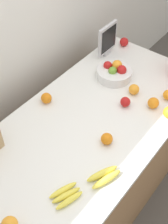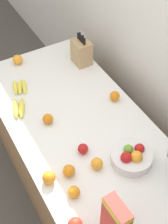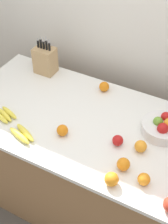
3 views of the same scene
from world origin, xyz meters
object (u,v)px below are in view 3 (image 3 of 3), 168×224
(orange_front_center, at_px, (104,87))
(knife_block, at_px, (45,60))
(orange_mid_left, at_px, (144,179))
(banana_bunch_left, at_px, (5,115))
(orange_by_cereal, at_px, (141,146))
(banana_bunch_right, at_px, (22,134))
(orange_back_center, at_px, (62,130))
(apple_middle, at_px, (118,140))
(orange_front_left, at_px, (123,164))
(fruit_bowl, at_px, (163,127))
(orange_near_bowl, at_px, (111,179))

(orange_front_center, bearing_deg, knife_block, 179.41)
(orange_mid_left, xyz_separation_m, orange_front_center, (-0.55, 0.65, 0.00))
(banana_bunch_left, bearing_deg, orange_by_cereal, 9.10)
(banana_bunch_right, distance_m, orange_front_center, 0.72)
(banana_bunch_right, relative_size, orange_back_center, 2.89)
(apple_middle, bearing_deg, knife_block, 151.22)
(knife_block, xyz_separation_m, banana_bunch_left, (0.05, -0.59, -0.09))
(apple_middle, distance_m, orange_front_left, 0.19)
(fruit_bowl, height_order, apple_middle, fruit_bowl)
(fruit_bowl, relative_size, orange_by_cereal, 3.50)
(orange_near_bowl, bearing_deg, banana_bunch_left, 169.81)
(apple_middle, bearing_deg, orange_by_cereal, 7.42)
(banana_bunch_right, xyz_separation_m, apple_middle, (0.57, 0.22, 0.01))
(knife_block, relative_size, orange_near_bowl, 3.97)
(fruit_bowl, distance_m, orange_back_center, 0.64)
(banana_bunch_left, distance_m, orange_front_center, 0.75)
(orange_front_left, bearing_deg, orange_back_center, 171.15)
(knife_block, xyz_separation_m, orange_front_left, (0.93, -0.61, -0.07))
(orange_back_center, xyz_separation_m, orange_mid_left, (0.59, -0.11, -0.00))
(apple_middle, bearing_deg, banana_bunch_left, -170.59)
(fruit_bowl, relative_size, apple_middle, 3.83)
(orange_back_center, bearing_deg, banana_bunch_right, -148.00)
(fruit_bowl, distance_m, orange_front_left, 0.41)
(banana_bunch_right, distance_m, orange_near_bowl, 0.66)
(orange_back_center, distance_m, orange_front_center, 0.54)
(knife_block, bearing_deg, apple_middle, -28.78)
(banana_bunch_left, height_order, orange_front_center, orange_front_center)
(knife_block, xyz_separation_m, apple_middle, (0.83, -0.46, -0.07))
(orange_by_cereal, distance_m, orange_front_center, 0.62)
(banana_bunch_right, relative_size, orange_by_cereal, 2.83)
(orange_back_center, height_order, orange_mid_left, orange_back_center)
(orange_front_center, bearing_deg, orange_mid_left, -49.75)
(banana_bunch_left, bearing_deg, orange_near_bowl, -10.19)
(apple_middle, height_order, orange_mid_left, orange_mid_left)
(orange_by_cereal, relative_size, orange_mid_left, 1.06)
(orange_front_left, bearing_deg, orange_front_center, 123.99)
(orange_by_cereal, bearing_deg, knife_block, 155.81)
(banana_bunch_right, bearing_deg, orange_front_left, 5.64)
(orange_back_center, xyz_separation_m, orange_near_bowl, (0.43, -0.20, 0.00))
(orange_by_cereal, xyz_separation_m, orange_back_center, (-0.49, -0.11, -0.00))
(banana_bunch_left, bearing_deg, apple_middle, 9.41)
(orange_mid_left, bearing_deg, apple_middle, 140.72)
(fruit_bowl, height_order, orange_front_center, fruit_bowl)
(fruit_bowl, bearing_deg, orange_back_center, -150.14)
(orange_back_center, bearing_deg, orange_front_center, 85.64)
(orange_back_center, height_order, orange_front_center, orange_front_center)
(fruit_bowl, distance_m, apple_middle, 0.31)
(apple_middle, relative_size, orange_front_center, 0.92)
(banana_bunch_right, height_order, orange_near_bowl, orange_near_bowl)
(knife_block, relative_size, orange_mid_left, 4.51)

